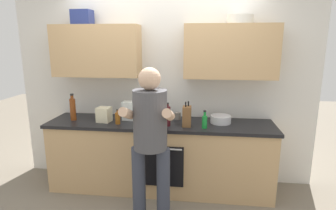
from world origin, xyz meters
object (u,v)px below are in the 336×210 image
(bottle_soda, at_px, (205,121))
(knife_block, at_px, (187,116))
(person_standing, at_px, (150,135))
(bottle_syrup, at_px, (118,118))
(grocery_bag_rice, at_px, (104,115))
(bottle_wine, at_px, (168,116))
(mixing_bowl, at_px, (221,119))
(bottle_water, at_px, (159,113))
(bottle_vinegar, at_px, (73,109))
(cup_stoneware, at_px, (178,116))
(grocery_bag_produce, at_px, (130,111))

(bottle_soda, xyz_separation_m, knife_block, (-0.21, 0.05, 0.04))
(person_standing, bearing_deg, bottle_syrup, 131.10)
(grocery_bag_rice, bearing_deg, bottle_wine, -5.36)
(person_standing, xyz_separation_m, bottle_syrup, (-0.52, 0.59, -0.00))
(person_standing, height_order, bottle_soda, person_standing)
(mixing_bowl, bearing_deg, knife_block, -156.21)
(person_standing, height_order, bottle_water, person_standing)
(bottle_water, bearing_deg, person_standing, -87.26)
(person_standing, xyz_separation_m, bottle_vinegar, (-1.14, 0.69, 0.07))
(bottle_syrup, distance_m, bottle_water, 0.53)
(bottle_soda, relative_size, cup_stoneware, 2.32)
(bottle_vinegar, xyz_separation_m, bottle_syrup, (0.62, -0.10, -0.08))
(cup_stoneware, bearing_deg, grocery_bag_produce, -172.75)
(bottle_soda, relative_size, bottle_water, 0.80)
(bottle_water, distance_m, knife_block, 0.43)
(cup_stoneware, distance_m, mixing_bowl, 0.55)
(bottle_soda, height_order, cup_stoneware, bottle_soda)
(bottle_soda, bearing_deg, cup_stoneware, 136.23)
(bottle_vinegar, bearing_deg, grocery_bag_rice, -3.10)
(person_standing, relative_size, bottle_water, 6.28)
(cup_stoneware, bearing_deg, knife_block, -64.11)
(bottle_vinegar, height_order, bottle_water, bottle_vinegar)
(grocery_bag_rice, bearing_deg, bottle_vinegar, 176.90)
(mixing_bowl, relative_size, knife_block, 0.85)
(person_standing, xyz_separation_m, cup_stoneware, (0.20, 0.89, -0.03))
(mixing_bowl, xyz_separation_m, grocery_bag_rice, (-1.46, -0.12, 0.05))
(knife_block, distance_m, grocery_bag_produce, 0.78)
(knife_block, bearing_deg, mixing_bowl, 23.79)
(bottle_wine, relative_size, bottle_vinegar, 0.82)
(knife_block, bearing_deg, cup_stoneware, 115.89)
(bottle_wine, bearing_deg, bottle_vinegar, 175.41)
(bottle_syrup, bearing_deg, cup_stoneware, 22.27)
(person_standing, height_order, knife_block, person_standing)
(person_standing, height_order, bottle_vinegar, person_standing)
(bottle_wine, xyz_separation_m, knife_block, (0.23, 0.02, -0.00))
(knife_block, xyz_separation_m, grocery_bag_produce, (-0.75, 0.20, -0.00))
(bottle_vinegar, distance_m, mixing_bowl, 1.89)
(bottle_wine, distance_m, bottle_soda, 0.45)
(grocery_bag_produce, bearing_deg, bottle_wine, -22.63)
(bottle_water, distance_m, grocery_bag_rice, 0.69)
(knife_block, bearing_deg, bottle_wine, -175.49)
(bottle_soda, xyz_separation_m, bottle_syrup, (-1.06, 0.04, -0.01))
(person_standing, bearing_deg, mixing_bowl, 46.73)
(person_standing, distance_m, bottle_water, 0.82)
(bottle_vinegar, bearing_deg, bottle_soda, -4.60)
(person_standing, xyz_separation_m, mixing_bowl, (0.74, 0.79, -0.03))
(bottle_vinegar, distance_m, bottle_water, 1.11)
(knife_block, bearing_deg, grocery_bag_rice, 176.81)
(bottle_vinegar, distance_m, bottle_syrup, 0.63)
(bottle_vinegar, height_order, cup_stoneware, bottle_vinegar)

